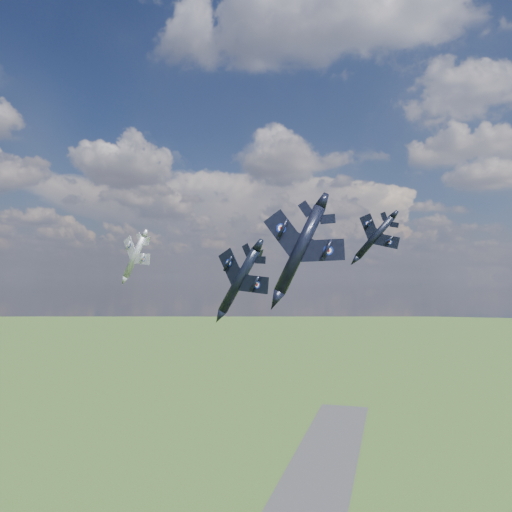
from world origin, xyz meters
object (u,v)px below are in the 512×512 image
(jet_left_silver, at_px, (135,257))
(jet_right_navy, at_px, (300,249))
(jet_lead_navy, at_px, (239,281))
(jet_high_navy, at_px, (375,237))

(jet_left_silver, bearing_deg, jet_right_navy, -14.44)
(jet_lead_navy, height_order, jet_right_navy, jet_right_navy)
(jet_lead_navy, height_order, jet_high_navy, jet_high_navy)
(jet_right_navy, xyz_separation_m, jet_high_navy, (8.19, 27.82, 3.49))
(jet_lead_navy, relative_size, jet_right_navy, 0.99)
(jet_lead_navy, bearing_deg, jet_right_navy, -32.94)
(jet_lead_navy, bearing_deg, jet_left_silver, 172.40)
(jet_high_navy, bearing_deg, jet_right_navy, -97.94)
(jet_high_navy, xyz_separation_m, jet_left_silver, (-45.31, -2.40, -3.02))
(jet_left_silver, bearing_deg, jet_high_navy, 23.00)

